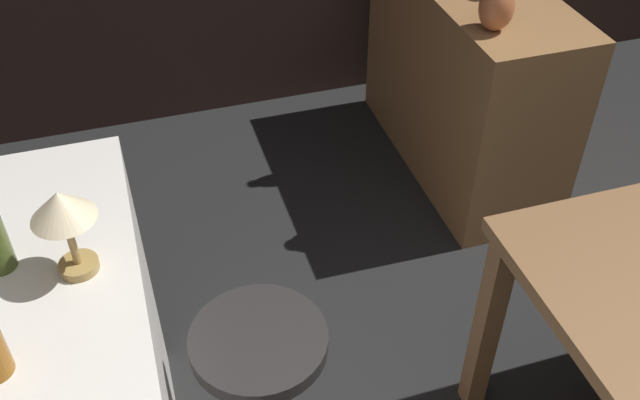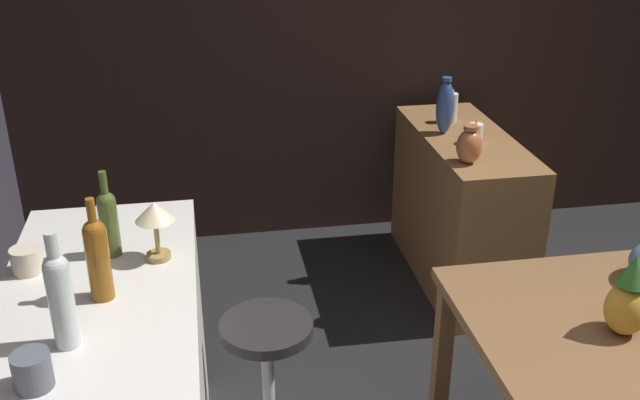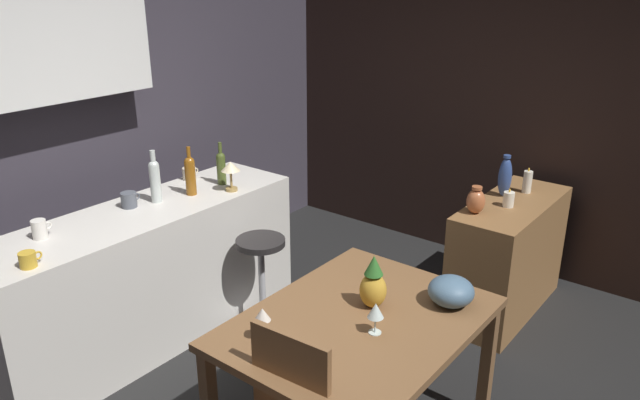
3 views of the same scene
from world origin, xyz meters
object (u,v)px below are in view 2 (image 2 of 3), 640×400
(wine_bottle_olive, at_px, (108,220))
(pillar_candle_tall, at_px, (452,108))
(wine_bottle_amber, at_px, (98,255))
(vase_ceramic_blue, at_px, (445,107))
(vase_copper, at_px, (469,146))
(pillar_candle_short, at_px, (475,134))
(pineapple_centerpiece, at_px, (628,300))
(bar_stool, at_px, (269,396))
(wine_bottle_clear, at_px, (60,295))
(counter_lamp, at_px, (155,217))
(sideboard_cabinet, at_px, (460,209))
(cup_slate, at_px, (32,370))
(cup_cream, at_px, (27,260))

(wine_bottle_olive, bearing_deg, pillar_candle_tall, -50.63)
(wine_bottle_olive, bearing_deg, wine_bottle_amber, 178.87)
(pillar_candle_tall, xyz_separation_m, vase_ceramic_blue, (-0.17, 0.10, 0.06))
(pillar_candle_tall, relative_size, vase_copper, 1.01)
(vase_copper, bearing_deg, pillar_candle_short, -27.32)
(pineapple_centerpiece, xyz_separation_m, wine_bottle_olive, (0.49, 1.58, 0.17))
(pillar_candle_tall, bearing_deg, bar_stool, 142.25)
(wine_bottle_clear, height_order, counter_lamp, wine_bottle_clear)
(sideboard_cabinet, xyz_separation_m, wine_bottle_olive, (-1.12, 1.65, 0.62))
(wine_bottle_clear, xyz_separation_m, cup_slate, (-0.17, 0.06, -0.11))
(wine_bottle_clear, xyz_separation_m, counter_lamp, (0.44, -0.23, -0.00))
(wine_bottle_clear, bearing_deg, bar_stool, -58.18)
(wine_bottle_clear, height_order, vase_copper, wine_bottle_clear)
(pineapple_centerpiece, xyz_separation_m, wine_bottle_clear, (-0.00, 1.65, 0.20))
(wine_bottle_olive, xyz_separation_m, vase_copper, (0.77, -1.53, -0.12))
(pineapple_centerpiece, xyz_separation_m, cup_slate, (-0.17, 1.71, 0.09))
(wine_bottle_olive, bearing_deg, vase_copper, -63.31)
(bar_stool, xyz_separation_m, cup_cream, (0.07, 0.74, 0.59))
(cup_cream, relative_size, pillar_candle_short, 1.03)
(wine_bottle_clear, bearing_deg, sideboard_cabinet, -47.01)
(cup_slate, bearing_deg, counter_lamp, -25.24)
(wine_bottle_amber, distance_m, counter_lamp, 0.26)
(sideboard_cabinet, height_order, vase_copper, vase_copper)
(wine_bottle_clear, bearing_deg, wine_bottle_amber, -17.04)
(bar_stool, bearing_deg, pineapple_centerpiece, -107.66)
(sideboard_cabinet, distance_m, pineapple_centerpiece, 1.67)
(bar_stool, height_order, cup_cream, cup_cream)
(cup_cream, relative_size, vase_copper, 0.72)
(vase_ceramic_blue, bearing_deg, cup_cream, 124.76)
(sideboard_cabinet, height_order, pillar_candle_tall, pillar_candle_tall)
(wine_bottle_olive, distance_m, cup_slate, 0.68)
(bar_stool, distance_m, counter_lamp, 0.78)
(wine_bottle_clear, relative_size, wine_bottle_amber, 1.05)
(pillar_candle_short, bearing_deg, bar_stool, 134.75)
(vase_copper, bearing_deg, cup_cream, 115.19)
(wine_bottle_clear, relative_size, vase_ceramic_blue, 1.15)
(sideboard_cabinet, relative_size, pineapple_centerpiece, 4.00)
(sideboard_cabinet, xyz_separation_m, counter_lamp, (-1.17, 1.50, 0.64))
(vase_copper, bearing_deg, vase_ceramic_blue, -2.65)
(wine_bottle_olive, height_order, pillar_candle_short, wine_bottle_olive)
(sideboard_cabinet, xyz_separation_m, pineapple_centerpiece, (-1.61, 0.08, 0.45))
(counter_lamp, distance_m, pillar_candle_tall, 2.06)
(cup_slate, bearing_deg, sideboard_cabinet, -45.16)
(counter_lamp, distance_m, vase_ceramic_blue, 1.87)
(vase_copper, relative_size, vase_ceramic_blue, 0.62)
(wine_bottle_amber, height_order, cup_slate, wine_bottle_amber)
(pillar_candle_short, distance_m, vase_ceramic_blue, 0.22)
(pillar_candle_short, relative_size, vase_ceramic_blue, 0.43)
(pineapple_centerpiece, height_order, vase_ceramic_blue, vase_ceramic_blue)
(wine_bottle_olive, bearing_deg, sideboard_cabinet, -55.98)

